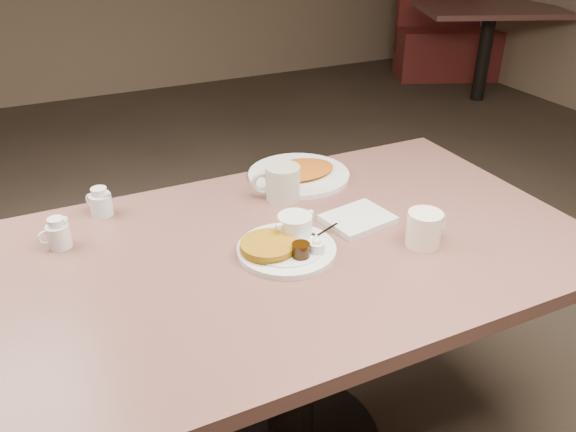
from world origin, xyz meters
name	(u,v)px	position (x,y,z in m)	size (l,w,h in m)	color
diner_table	(291,298)	(0.00, 0.00, 0.58)	(1.50, 0.90, 0.75)	#84564C
main_plate	(286,243)	(-0.03, -0.02, 0.77)	(0.32, 0.30, 0.07)	white
coffee_mug_near	(425,228)	(0.30, -0.14, 0.80)	(0.13, 0.10, 0.09)	white
napkin	(358,219)	(0.21, 0.02, 0.76)	(0.19, 0.16, 0.02)	silver
coffee_mug_far	(281,183)	(0.08, 0.24, 0.80)	(0.15, 0.13, 0.10)	#BEB8A3
creamer_left	(58,234)	(-0.53, 0.24, 0.79)	(0.08, 0.07, 0.08)	silver
creamer_right	(100,202)	(-0.40, 0.36, 0.79)	(0.08, 0.08, 0.08)	silver
hash_plate	(299,173)	(0.19, 0.34, 0.76)	(0.33, 0.33, 0.04)	silver
booth_back_right	(459,34)	(3.22, 3.12, 0.41)	(1.48, 1.59, 1.12)	maroon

